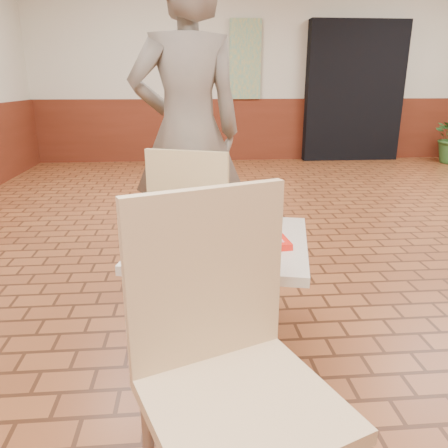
{
  "coord_description": "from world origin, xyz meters",
  "views": [
    {
      "loc": [
        -1.56,
        -2.37,
        1.25
      ],
      "look_at": [
        -1.43,
        -0.78,
        0.73
      ],
      "focal_mm": 35.0,
      "sensor_mm": 36.0,
      "label": 1
    }
  ],
  "objects": [
    {
      "name": "corridor_doorway",
      "position": [
        1.2,
        4.88,
        1.1
      ],
      "size": [
        1.6,
        0.22,
        2.2
      ],
      "primitive_type": "cube",
      "color": "black",
      "rests_on": "ground"
    },
    {
      "name": "promo_poster",
      "position": [
        -0.6,
        4.94,
        1.6
      ],
      "size": [
        0.5,
        0.03,
        1.2
      ],
      "primitive_type": "cube",
      "color": "gray",
      "rests_on": "wainscot_band"
    },
    {
      "name": "main_table",
      "position": [
        -1.43,
        -0.78,
        0.45
      ],
      "size": [
        0.64,
        0.64,
        0.67
      ],
      "rotation": [
        0.0,
        0.0,
        -0.23
      ],
      "color": "beige",
      "rests_on": "ground"
    },
    {
      "name": "chair_main_front",
      "position": [
        -1.47,
        -1.39,
        0.56
      ],
      "size": [
        0.6,
        0.6,
        1.0
      ],
      "rotation": [
        0.0,
        0.0,
        0.38
      ],
      "color": "#D7B381",
      "rests_on": "ground"
    },
    {
      "name": "chair_main_back",
      "position": [
        -1.52,
        -0.11,
        0.52
      ],
      "size": [
        0.56,
        0.56,
        0.94
      ],
      "rotation": [
        0.0,
        0.0,
        2.77
      ],
      "color": "#E5CD89",
      "rests_on": "ground"
    },
    {
      "name": "customer",
      "position": [
        -1.55,
        0.36,
        0.96
      ],
      "size": [
        0.78,
        0.59,
        1.91
      ],
      "primitive_type": "imported",
      "rotation": [
        0.0,
        0.0,
        3.34
      ],
      "color": "#74695A",
      "rests_on": "ground"
    },
    {
      "name": "serving_tray",
      "position": [
        -1.43,
        -0.78,
        0.69
      ],
      "size": [
        0.45,
        0.35,
        0.03
      ],
      "rotation": [
        0.0,
        0.0,
        0.09
      ],
      "color": "red",
      "rests_on": "main_table"
    },
    {
      "name": "ring_donut",
      "position": [
        -1.55,
        -0.74,
        0.72
      ],
      "size": [
        0.11,
        0.11,
        0.03
      ],
      "primitive_type": "torus",
      "rotation": [
        0.0,
        0.0,
        0.19
      ],
      "color": "#F59659",
      "rests_on": "serving_tray"
    },
    {
      "name": "long_john_donut",
      "position": [
        -1.33,
        -0.84,
        0.72
      ],
      "size": [
        0.16,
        0.08,
        0.05
      ],
      "rotation": [
        0.0,
        0.0,
        0.05
      ],
      "color": "gold",
      "rests_on": "serving_tray"
    },
    {
      "name": "paper_cup",
      "position": [
        -1.28,
        -0.69,
        0.74
      ],
      "size": [
        0.06,
        0.06,
        0.08
      ],
      "rotation": [
        0.0,
        0.0,
        -0.05
      ],
      "color": "white",
      "rests_on": "serving_tray"
    }
  ]
}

